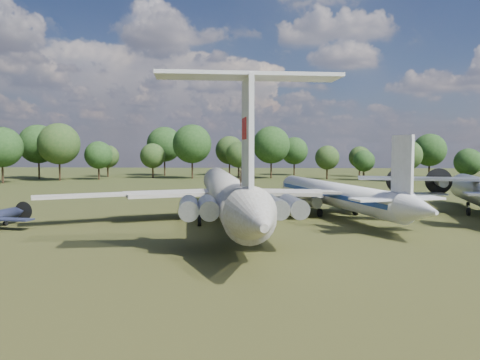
# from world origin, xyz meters

# --- Properties ---
(ground) EXTENTS (300.00, 300.00, 0.00)m
(ground) POSITION_xyz_m (0.00, 0.00, 0.00)
(ground) COLOR #1E3913
(ground) RESTS_ON ground
(il62_airliner) EXTENTS (53.72, 64.88, 5.73)m
(il62_airliner) POSITION_xyz_m (4.76, -1.42, 2.87)
(il62_airliner) COLOR silver
(il62_airliner) RESTS_ON ground
(tu104_jet) EXTENTS (44.60, 51.69, 4.38)m
(tu104_jet) POSITION_xyz_m (18.74, 5.49, 2.19)
(tu104_jet) COLOR silver
(tu104_jet) RESTS_ON ground
(person_on_il62) EXTENTS (0.70, 0.52, 1.74)m
(person_on_il62) POSITION_xyz_m (7.32, -17.27, 6.61)
(person_on_il62) COLOR #8E6B48
(person_on_il62) RESTS_ON il62_airliner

